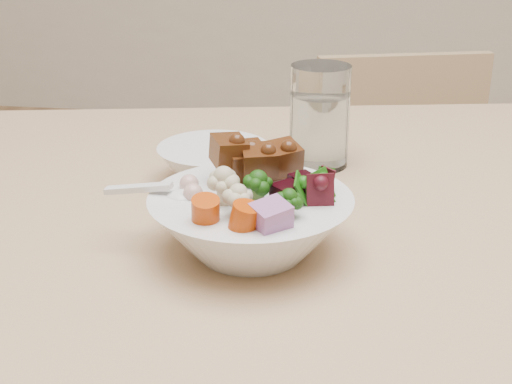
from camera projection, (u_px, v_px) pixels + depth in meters
The scene contains 6 objects.
dining_table at pixel (400, 289), 0.79m from camera, with size 1.79×1.22×0.77m.
chair_far at pixel (409, 230), 1.49m from camera, with size 0.45×0.45×0.80m.
food_bowl at pixel (252, 220), 0.69m from camera, with size 0.20×0.20×0.11m.
soup_spoon at pixel (172, 195), 0.69m from camera, with size 0.10×0.03×0.02m.
water_glass at pixel (319, 120), 0.91m from camera, with size 0.08×0.08×0.13m.
side_bowl at pixel (214, 164), 0.86m from camera, with size 0.14×0.14×0.05m, color silver, non-canonical shape.
Camera 1 is at (-0.13, -0.64, 1.10)m, focal length 50.00 mm.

